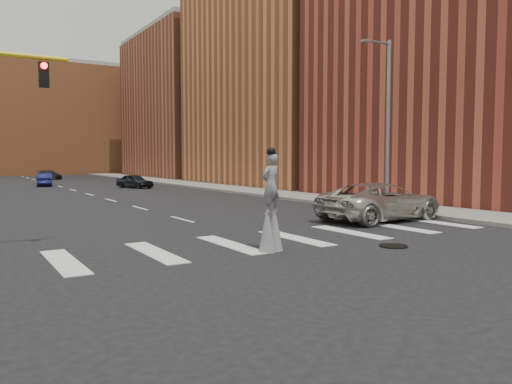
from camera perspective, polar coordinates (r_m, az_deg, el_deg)
ground_plane at (r=16.15m, az=2.81°, el=-6.16°), size 160.00×160.00×0.00m
sidewalk_right at (r=43.84m, az=-2.09°, el=0.39°), size 5.00×90.00×0.18m
manhole at (r=16.58m, az=15.43°, el=-5.97°), size 0.90×0.90×0.04m
building_near at (r=38.36m, az=24.64°, el=15.91°), size 16.00×20.00×22.00m
building_mid at (r=53.88m, az=4.27°, el=13.77°), size 16.00×22.00×24.00m
building_far at (r=74.27m, az=-6.76°, el=9.50°), size 16.00×22.00×20.00m
building_backdrop at (r=92.56m, az=-22.28°, el=7.51°), size 26.00×14.00×18.00m
streetlight at (r=27.65m, az=14.72°, el=8.12°), size 2.05×0.20×9.00m
stilt_performer at (r=15.02m, az=1.72°, el=-1.99°), size 0.83×0.60×3.15m
suv_crossing at (r=23.13m, az=14.05°, el=-1.07°), size 6.32×3.25×1.71m
car_near at (r=47.31m, az=-13.69°, el=1.22°), size 2.96×4.07×1.29m
car_mid at (r=53.41m, az=-22.99°, el=1.30°), size 1.96×4.00×1.26m
car_far at (r=69.02m, az=-22.56°, el=1.82°), size 3.00×4.38×1.18m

